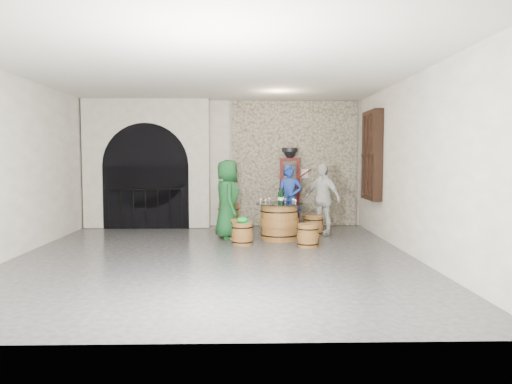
{
  "coord_description": "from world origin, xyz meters",
  "views": [
    {
      "loc": [
        0.54,
        -8.44,
        1.74
      ],
      "look_at": [
        0.76,
        1.38,
        1.05
      ],
      "focal_mm": 34.0,
      "sensor_mm": 36.0,
      "label": 1
    }
  ],
  "objects_px": {
    "barrel_stool_far": "(289,223)",
    "barrel_stool_right": "(314,225)",
    "barrel_table": "(279,222)",
    "corking_press": "(290,181)",
    "wine_bottle_center": "(281,198)",
    "wine_bottle_left": "(280,197)",
    "barrel_stool_left": "(234,228)",
    "person_green": "(228,199)",
    "wine_bottle_right": "(282,196)",
    "barrel_stool_near_right": "(308,235)",
    "person_blue": "(290,199)",
    "barrel_stool_near_left": "(242,234)",
    "side_barrel": "(229,218)",
    "person_white": "(322,199)"
  },
  "relations": [
    {
      "from": "barrel_stool_left",
      "to": "person_blue",
      "type": "height_order",
      "value": "person_blue"
    },
    {
      "from": "person_blue",
      "to": "wine_bottle_center",
      "type": "height_order",
      "value": "person_blue"
    },
    {
      "from": "barrel_stool_far",
      "to": "wine_bottle_center",
      "type": "xyz_separation_m",
      "value": [
        -0.26,
        -1.08,
        0.69
      ]
    },
    {
      "from": "barrel_stool_near_right",
      "to": "person_green",
      "type": "height_order",
      "value": "person_green"
    },
    {
      "from": "barrel_table",
      "to": "person_blue",
      "type": "bearing_deg",
      "value": 72.68
    },
    {
      "from": "barrel_stool_near_left",
      "to": "side_barrel",
      "type": "relative_size",
      "value": 0.66
    },
    {
      "from": "barrel_table",
      "to": "corking_press",
      "type": "relative_size",
      "value": 0.51
    },
    {
      "from": "wine_bottle_center",
      "to": "wine_bottle_left",
      "type": "bearing_deg",
      "value": 101.17
    },
    {
      "from": "barrel_stool_far",
      "to": "wine_bottle_left",
      "type": "height_order",
      "value": "wine_bottle_left"
    },
    {
      "from": "barrel_stool_far",
      "to": "barrel_stool_near_right",
      "type": "distance_m",
      "value": 1.81
    },
    {
      "from": "wine_bottle_right",
      "to": "barrel_stool_near_right",
      "type": "bearing_deg",
      "value": -67.13
    },
    {
      "from": "barrel_stool_far",
      "to": "wine_bottle_center",
      "type": "relative_size",
      "value": 1.39
    },
    {
      "from": "barrel_stool_right",
      "to": "person_white",
      "type": "bearing_deg",
      "value": 34.51
    },
    {
      "from": "barrel_stool_near_left",
      "to": "person_white",
      "type": "height_order",
      "value": "person_white"
    },
    {
      "from": "barrel_stool_near_left",
      "to": "wine_bottle_center",
      "type": "bearing_deg",
      "value": 30.01
    },
    {
      "from": "person_blue",
      "to": "person_white",
      "type": "distance_m",
      "value": 0.78
    },
    {
      "from": "barrel_stool_far",
      "to": "barrel_stool_right",
      "type": "distance_m",
      "value": 0.65
    },
    {
      "from": "wine_bottle_left",
      "to": "person_blue",
      "type": "bearing_deg",
      "value": 72.93
    },
    {
      "from": "barrel_stool_near_right",
      "to": "person_blue",
      "type": "xyz_separation_m",
      "value": [
        -0.19,
        1.84,
        0.57
      ]
    },
    {
      "from": "barrel_table",
      "to": "barrel_stool_near_left",
      "type": "height_order",
      "value": "barrel_table"
    },
    {
      "from": "barrel_table",
      "to": "person_green",
      "type": "relative_size",
      "value": 0.6
    },
    {
      "from": "person_green",
      "to": "barrel_stool_far",
      "type": "bearing_deg",
      "value": -69.86
    },
    {
      "from": "barrel_stool_right",
      "to": "barrel_stool_near_left",
      "type": "xyz_separation_m",
      "value": [
        -1.6,
        -1.17,
        0.0
      ]
    },
    {
      "from": "barrel_stool_right",
      "to": "corking_press",
      "type": "xyz_separation_m",
      "value": [
        -0.43,
        1.24,
        0.94
      ]
    },
    {
      "from": "wine_bottle_right",
      "to": "barrel_stool_left",
      "type": "bearing_deg",
      "value": 179.98
    },
    {
      "from": "barrel_stool_near_right",
      "to": "barrel_stool_near_left",
      "type": "relative_size",
      "value": 1.0
    },
    {
      "from": "barrel_stool_far",
      "to": "barrel_stool_left",
      "type": "bearing_deg",
      "value": -148.2
    },
    {
      "from": "barrel_table",
      "to": "person_white",
      "type": "distance_m",
      "value": 1.32
    },
    {
      "from": "person_blue",
      "to": "wine_bottle_right",
      "type": "bearing_deg",
      "value": -98.13
    },
    {
      "from": "person_white",
      "to": "side_barrel",
      "type": "distance_m",
      "value": 2.21
    },
    {
      "from": "barrel_stool_right",
      "to": "barrel_stool_near_left",
      "type": "distance_m",
      "value": 1.98
    },
    {
      "from": "person_white",
      "to": "wine_bottle_center",
      "type": "bearing_deg",
      "value": -94.38
    },
    {
      "from": "barrel_stool_right",
      "to": "person_blue",
      "type": "xyz_separation_m",
      "value": [
        -0.51,
        0.42,
        0.57
      ]
    },
    {
      "from": "barrel_stool_near_left",
      "to": "side_barrel",
      "type": "height_order",
      "value": "side_barrel"
    },
    {
      "from": "wine_bottle_center",
      "to": "side_barrel",
      "type": "height_order",
      "value": "wine_bottle_center"
    },
    {
      "from": "barrel_table",
      "to": "side_barrel",
      "type": "bearing_deg",
      "value": 139.65
    },
    {
      "from": "person_green",
      "to": "person_blue",
      "type": "relative_size",
      "value": 1.08
    },
    {
      "from": "person_blue",
      "to": "side_barrel",
      "type": "distance_m",
      "value": 1.49
    },
    {
      "from": "barrel_stool_near_right",
      "to": "person_green",
      "type": "xyz_separation_m",
      "value": [
        -1.61,
        1.03,
        0.63
      ]
    },
    {
      "from": "person_white",
      "to": "wine_bottle_center",
      "type": "relative_size",
      "value": 4.97
    },
    {
      "from": "barrel_stool_near_left",
      "to": "person_blue",
      "type": "xyz_separation_m",
      "value": [
        1.09,
        1.59,
        0.57
      ]
    },
    {
      "from": "barrel_stool_near_left",
      "to": "side_barrel",
      "type": "bearing_deg",
      "value": 102.0
    },
    {
      "from": "barrel_stool_near_left",
      "to": "wine_bottle_right",
      "type": "relative_size",
      "value": 1.39
    },
    {
      "from": "corking_press",
      "to": "wine_bottle_right",
      "type": "bearing_deg",
      "value": -98.53
    },
    {
      "from": "wine_bottle_center",
      "to": "side_barrel",
      "type": "xyz_separation_m",
      "value": [
        -1.15,
        1.08,
        -0.57
      ]
    },
    {
      "from": "person_blue",
      "to": "side_barrel",
      "type": "relative_size",
      "value": 2.3
    },
    {
      "from": "barrel_table",
      "to": "corking_press",
      "type": "bearing_deg",
      "value": 77.92
    },
    {
      "from": "barrel_stool_left",
      "to": "person_green",
      "type": "height_order",
      "value": "person_green"
    },
    {
      "from": "barrel_stool_left",
      "to": "person_green",
      "type": "relative_size",
      "value": 0.26
    },
    {
      "from": "barrel_stool_left",
      "to": "side_barrel",
      "type": "bearing_deg",
      "value": 99.79
    }
  ]
}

